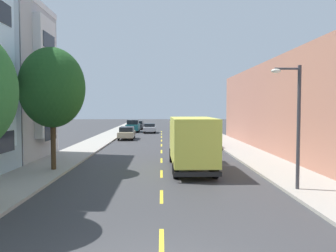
% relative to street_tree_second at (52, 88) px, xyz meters
% --- Properties ---
extents(ground_plane, '(160.00, 160.00, 0.00)m').
position_rel_street_tree_second_xyz_m(ground_plane, '(6.40, 17.18, -4.96)').
color(ground_plane, '#38383A').
extents(sidewalk_left, '(3.20, 120.00, 0.14)m').
position_rel_street_tree_second_xyz_m(sidewalk_left, '(-0.70, 15.18, -4.89)').
color(sidewalk_left, '#A39E93').
rests_on(sidewalk_left, ground_plane).
extents(sidewalk_right, '(3.20, 120.00, 0.14)m').
position_rel_street_tree_second_xyz_m(sidewalk_right, '(13.50, 15.18, -4.89)').
color(sidewalk_right, '#A39E93').
rests_on(sidewalk_right, ground_plane).
extents(lane_centerline_dashes, '(0.14, 47.20, 0.01)m').
position_rel_street_tree_second_xyz_m(lane_centerline_dashes, '(6.40, 11.68, -4.95)').
color(lane_centerline_dashes, yellow).
rests_on(lane_centerline_dashes, ground_plane).
extents(apartment_block_opposite, '(10.00, 36.00, 7.67)m').
position_rel_street_tree_second_xyz_m(apartment_block_opposite, '(20.10, 7.18, -1.12)').
color(apartment_block_opposite, '#B27560').
rests_on(apartment_block_opposite, ground_plane).
extents(street_tree_second, '(3.80, 3.80, 7.17)m').
position_rel_street_tree_second_xyz_m(street_tree_second, '(0.00, 0.00, 0.00)').
color(street_tree_second, '#47331E').
rests_on(street_tree_second, sidewalk_left).
extents(street_lamp, '(1.35, 0.28, 5.51)m').
position_rel_street_tree_second_xyz_m(street_lamp, '(12.32, -5.14, -1.55)').
color(street_lamp, '#38383D').
rests_on(street_lamp, sidewalk_right).
extents(delivery_box_truck, '(2.48, 7.62, 3.20)m').
position_rel_street_tree_second_xyz_m(delivery_box_truck, '(8.20, 0.34, -3.11)').
color(delivery_box_truck, '#D8D84C').
rests_on(delivery_box_truck, ground_plane).
extents(parked_wagon_burgundy, '(1.86, 4.71, 1.50)m').
position_rel_street_tree_second_xyz_m(parked_wagon_burgundy, '(10.62, 12.21, -4.15)').
color(parked_wagon_burgundy, maroon).
rests_on(parked_wagon_burgundy, ground_plane).
extents(parked_wagon_black, '(1.93, 4.74, 1.50)m').
position_rel_street_tree_second_xyz_m(parked_wagon_black, '(10.82, 24.73, -4.15)').
color(parked_wagon_black, black).
rests_on(parked_wagon_black, ground_plane).
extents(parked_wagon_champagne, '(1.90, 4.73, 1.50)m').
position_rel_street_tree_second_xyz_m(parked_wagon_champagne, '(2.19, 21.01, -4.15)').
color(parked_wagon_champagne, tan).
rests_on(parked_wagon_champagne, ground_plane).
extents(parked_suv_forest, '(2.03, 4.83, 1.93)m').
position_rel_street_tree_second_xyz_m(parked_suv_forest, '(10.68, 31.82, -3.97)').
color(parked_suv_forest, '#194C28').
rests_on(parked_suv_forest, ground_plane).
extents(parked_suv_teal, '(1.96, 4.80, 1.93)m').
position_rel_street_tree_second_xyz_m(parked_suv_teal, '(1.90, 33.50, -3.97)').
color(parked_suv_teal, '#195B60').
rests_on(parked_suv_teal, ground_plane).
extents(parked_wagon_charcoal, '(1.94, 4.74, 1.50)m').
position_rel_street_tree_second_xyz_m(parked_wagon_charcoal, '(2.20, 40.94, -4.15)').
color(parked_wagon_charcoal, '#333338').
rests_on(parked_wagon_charcoal, ground_plane).
extents(parked_sedan_navy, '(1.87, 4.53, 1.43)m').
position_rel_street_tree_second_xyz_m(parked_sedan_navy, '(10.81, 38.55, -4.21)').
color(parked_sedan_navy, navy).
rests_on(parked_sedan_navy, ground_plane).
extents(moving_silver_sedan, '(1.80, 4.50, 1.43)m').
position_rel_street_tree_second_xyz_m(moving_silver_sedan, '(4.60, 31.86, -4.21)').
color(moving_silver_sedan, '#B2B5BA').
rests_on(moving_silver_sedan, ground_plane).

